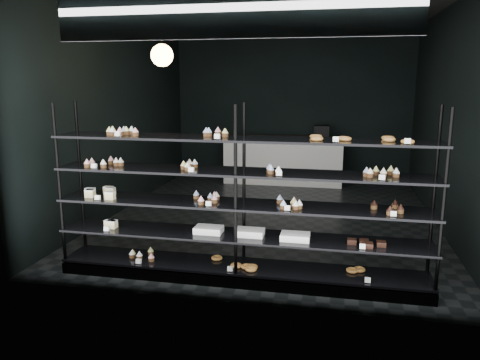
# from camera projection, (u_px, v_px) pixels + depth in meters

# --- Properties ---
(room) EXTENTS (5.01, 6.01, 3.20)m
(room) POSITION_uv_depth(u_px,v_px,m) (273.00, 116.00, 7.14)
(room) COLOR black
(room) RESTS_ON ground
(display_shelf) EXTENTS (4.00, 0.50, 1.91)m
(display_shelf) POSITION_uv_depth(u_px,v_px,m) (238.00, 224.00, 5.01)
(display_shelf) COLOR black
(display_shelf) RESTS_ON room
(signage) EXTENTS (3.30, 0.05, 0.50)m
(signage) POSITION_uv_depth(u_px,v_px,m) (230.00, 9.00, 4.10)
(signage) COLOR #0B1939
(signage) RESTS_ON room
(pendant_lamp) EXTENTS (0.28, 0.28, 0.87)m
(pendant_lamp) POSITION_uv_depth(u_px,v_px,m) (162.00, 55.00, 6.00)
(pendant_lamp) COLOR black
(pendant_lamp) RESTS_ON room
(service_counter) EXTENTS (2.53, 0.65, 1.23)m
(service_counter) POSITION_uv_depth(u_px,v_px,m) (284.00, 160.00, 9.78)
(service_counter) COLOR white
(service_counter) RESTS_ON room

